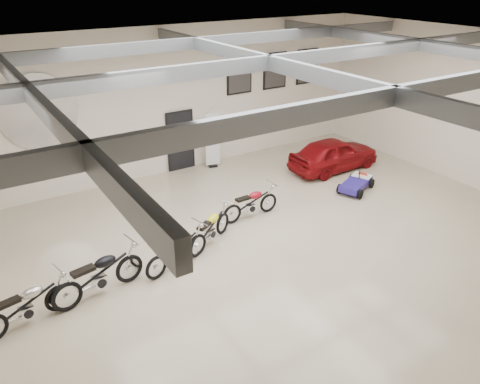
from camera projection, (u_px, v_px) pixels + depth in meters
floor at (264, 246)px, 12.33m from camera, size 16.00×12.00×0.01m
ceiling at (270, 51)px, 10.17m from camera, size 16.00×12.00×0.01m
back_wall at (164, 103)px, 15.81m from camera, size 16.00×0.02×5.00m
right_wall at (468, 109)px, 15.12m from camera, size 0.02×12.00×5.00m
ceiling_beams at (269, 63)px, 10.27m from camera, size 15.80×11.80×0.32m
door at (180, 141)px, 16.64m from camera, size 0.92×0.08×2.10m
logo_plaque at (38, 112)px, 13.71m from camera, size 2.30×0.06×1.16m
poster_left at (239, 75)px, 16.97m from camera, size 1.05×0.08×1.35m
poster_mid at (275, 71)px, 17.75m from camera, size 1.05×0.08×1.35m
poster_right at (307, 66)px, 18.52m from camera, size 1.05×0.08×1.35m
oil_sign at (214, 118)px, 17.04m from camera, size 0.72×0.10×0.72m
banner_stand at (212, 141)px, 16.84m from camera, size 0.57×0.32×1.97m
motorcycle_silver at (25, 305)px, 9.41m from camera, size 2.01×0.97×1.00m
motorcycle_black at (98, 274)px, 10.26m from camera, size 2.23×1.05×1.12m
motorcycle_gold at (177, 250)px, 11.28m from camera, size 1.96×1.06×0.97m
motorcycle_yellow at (210, 228)px, 12.23m from camera, size 1.90×1.41×0.96m
motorcycle_red at (251, 203)px, 13.55m from camera, size 1.83×0.60×0.95m
go_kart at (358, 180)px, 15.39m from camera, size 1.95×1.43×0.65m
vintage_car at (334, 154)px, 16.79m from camera, size 1.43×3.48×1.18m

